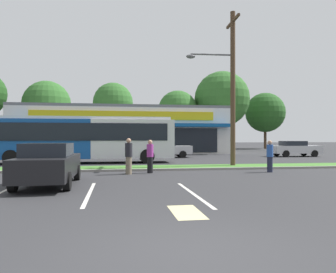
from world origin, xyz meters
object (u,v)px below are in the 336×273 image
(pedestrian_by_pole, at_px, (270,156))
(pedestrian_near_bench, at_px, (129,156))
(car_4, at_px, (295,148))
(utility_pole, at_px, (230,84))
(car_5, at_px, (49,164))
(pedestrian_far, at_px, (150,156))
(city_bus, at_px, (83,138))
(car_0, at_px, (164,149))

(pedestrian_by_pole, bearing_deg, pedestrian_near_bench, -68.14)
(car_4, relative_size, pedestrian_by_pole, 2.80)
(utility_pole, bearing_deg, car_5, -145.50)
(utility_pole, height_order, car_4, utility_pole)
(utility_pole, distance_m, pedestrian_far, 7.18)
(pedestrian_near_bench, bearing_deg, utility_pole, 27.37)
(car_5, distance_m, pedestrian_far, 5.68)
(car_4, bearing_deg, city_bus, -164.53)
(car_0, distance_m, car_4, 12.51)
(car_0, xyz_separation_m, car_4, (12.51, -0.27, -0.03))
(utility_pole, distance_m, car_4, 14.84)
(pedestrian_near_bench, height_order, pedestrian_by_pole, pedestrian_near_bench)
(pedestrian_far, bearing_deg, city_bus, 130.42)
(city_bus, relative_size, pedestrian_by_pole, 7.77)
(car_4, relative_size, pedestrian_near_bench, 2.63)
(pedestrian_far, bearing_deg, utility_pole, 38.74)
(car_0, xyz_separation_m, pedestrian_by_pole, (3.53, -13.54, 0.03))
(pedestrian_near_bench, distance_m, pedestrian_far, 1.17)
(car_0, height_order, pedestrian_near_bench, pedestrian_near_bench)
(city_bus, bearing_deg, pedestrian_near_bench, -69.34)
(utility_pole, distance_m, city_bus, 10.88)
(utility_pole, distance_m, pedestrian_by_pole, 5.39)
(city_bus, relative_size, car_5, 2.71)
(pedestrian_near_bench, bearing_deg, pedestrian_far, 21.91)
(utility_pole, bearing_deg, city_bus, 152.41)
(car_4, distance_m, pedestrian_by_pole, 16.02)
(car_5, bearing_deg, pedestrian_far, -47.60)
(car_0, bearing_deg, pedestrian_by_pole, -75.38)
(city_bus, distance_m, pedestrian_far, 8.47)
(car_5, xyz_separation_m, pedestrian_by_pole, (10.37, 3.27, 0.02))
(pedestrian_near_bench, bearing_deg, car_4, 40.62)
(pedestrian_near_bench, xyz_separation_m, pedestrian_far, (1.09, 0.40, -0.04))
(car_5, bearing_deg, pedestrian_by_pole, -72.51)
(car_4, height_order, pedestrian_near_bench, pedestrian_near_bench)
(car_4, height_order, pedestrian_far, pedestrian_far)
(car_4, bearing_deg, pedestrian_near_bench, -141.10)
(car_5, xyz_separation_m, pedestrian_far, (4.19, 3.83, 0.03))
(city_bus, bearing_deg, pedestrian_far, -61.38)
(car_5, bearing_deg, car_0, -22.14)
(car_5, relative_size, pedestrian_near_bench, 2.68)
(pedestrian_far, bearing_deg, pedestrian_by_pole, 6.80)
(car_0, height_order, car_4, car_0)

